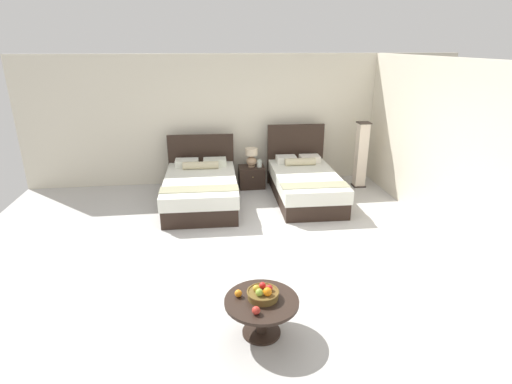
# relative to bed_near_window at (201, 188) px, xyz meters

# --- Properties ---
(ground_plane) EXTENTS (9.38, 9.91, 0.02)m
(ground_plane) POSITION_rel_bed_near_window_xyz_m (1.02, -1.79, -0.32)
(ground_plane) COLOR #BAB8B4
(wall_back) EXTENTS (9.38, 0.12, 2.73)m
(wall_back) POSITION_rel_bed_near_window_xyz_m (1.02, 1.36, 1.06)
(wall_back) COLOR beige
(wall_back) RESTS_ON ground
(wall_side_right) EXTENTS (0.12, 5.51, 2.73)m
(wall_side_right) POSITION_rel_bed_near_window_xyz_m (3.91, -1.39, 1.06)
(wall_side_right) COLOR beige
(wall_side_right) RESTS_ON ground
(bed_near_window) EXTENTS (1.41, 2.24, 1.14)m
(bed_near_window) POSITION_rel_bed_near_window_xyz_m (0.00, 0.00, 0.00)
(bed_near_window) COLOR black
(bed_near_window) RESTS_ON ground
(bed_near_corner) EXTENTS (1.27, 2.24, 1.30)m
(bed_near_corner) POSITION_rel_bed_near_window_xyz_m (2.04, 0.01, 0.01)
(bed_near_corner) COLOR black
(bed_near_corner) RESTS_ON ground
(nightstand) EXTENTS (0.54, 0.48, 0.45)m
(nightstand) POSITION_rel_bed_near_window_xyz_m (1.08, 0.83, -0.08)
(nightstand) COLOR black
(nightstand) RESTS_ON ground
(table_lamp) EXTENTS (0.26, 0.26, 0.40)m
(table_lamp) POSITION_rel_bed_near_window_xyz_m (1.08, 0.85, 0.36)
(table_lamp) COLOR tan
(table_lamp) RESTS_ON nightstand
(vase) EXTENTS (0.10, 0.10, 0.15)m
(vase) POSITION_rel_bed_near_window_xyz_m (1.25, 0.79, 0.22)
(vase) COLOR silver
(vase) RESTS_ON nightstand
(coffee_table) EXTENTS (0.78, 0.78, 0.42)m
(coffee_table) POSITION_rel_bed_near_window_xyz_m (0.62, -3.85, 0.01)
(coffee_table) COLOR black
(coffee_table) RESTS_ON ground
(fruit_bowl) EXTENTS (0.34, 0.34, 0.16)m
(fruit_bowl) POSITION_rel_bed_near_window_xyz_m (0.64, -3.82, 0.17)
(fruit_bowl) COLOR brown
(fruit_bowl) RESTS_ON coffee_table
(loose_apple) EXTENTS (0.08, 0.08, 0.08)m
(loose_apple) POSITION_rel_bed_near_window_xyz_m (0.53, -4.08, 0.16)
(loose_apple) COLOR red
(loose_apple) RESTS_ON coffee_table
(loose_orange) EXTENTS (0.08, 0.08, 0.08)m
(loose_orange) POSITION_rel_bed_near_window_xyz_m (0.38, -3.76, 0.15)
(loose_orange) COLOR orange
(loose_orange) RESTS_ON coffee_table
(floor_lamp_corner) EXTENTS (0.25, 0.25, 1.40)m
(floor_lamp_corner) POSITION_rel_bed_near_window_xyz_m (3.39, 0.57, 0.39)
(floor_lamp_corner) COLOR #372C25
(floor_lamp_corner) RESTS_ON ground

